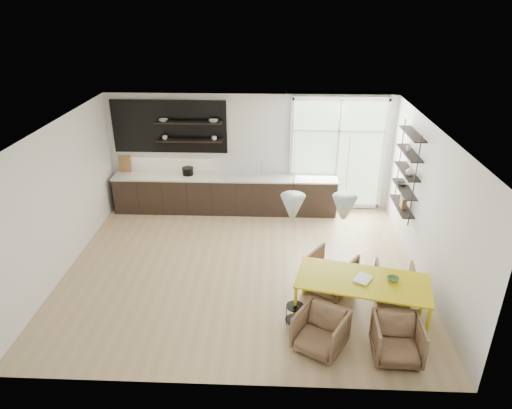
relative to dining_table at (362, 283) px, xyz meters
name	(u,v)px	position (x,y,z in m)	size (l,w,h in m)	color
room	(272,182)	(-1.52, 2.56, 0.73)	(7.02, 6.01, 2.91)	tan
kitchen_run	(222,189)	(-2.79, 4.15, -0.14)	(5.54, 0.69, 2.75)	black
right_shelving	(407,174)	(1.26, 2.63, 0.92)	(0.26, 1.22, 1.90)	black
dining_table	(362,283)	(0.00, 0.00, 0.00)	(2.31, 1.42, 0.79)	#C2AD09
armchair_back_left	(330,273)	(-0.41, 0.84, -0.37)	(0.78, 0.80, 0.73)	brown
armchair_back_right	(394,282)	(0.72, 0.66, -0.42)	(0.67, 0.69, 0.63)	brown
armchair_front_left	(320,331)	(-0.73, -0.74, -0.40)	(0.71, 0.73, 0.66)	brown
armchair_front_right	(397,340)	(0.41, -0.89, -0.40)	(0.71, 0.73, 0.66)	brown
wire_stool	(295,313)	(-1.10, -0.22, -0.47)	(0.32, 0.32, 0.40)	black
table_book	(356,277)	(-0.10, 0.08, 0.07)	(0.25, 0.33, 0.03)	white
table_bowl	(393,279)	(0.49, 0.01, 0.08)	(0.19, 0.19, 0.06)	#487844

